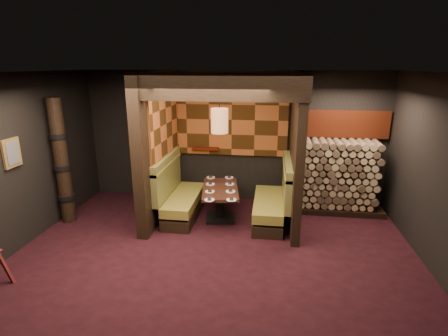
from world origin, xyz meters
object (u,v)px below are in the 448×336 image
Objects in this scene: pendant_lamp at (220,121)px; dining_table at (220,199)px; booth_bench_left at (179,197)px; booth_bench_right at (274,202)px; totem_column at (62,163)px; firewood_stack at (341,177)px.

dining_table is at bearing 90.00° from pendant_lamp.
booth_bench_left is 0.85m from dining_table.
booth_bench_right is 0.67× the size of totem_column.
booth_bench_right is at bearing 7.86° from totem_column.
totem_column is 5.50m from firewood_stack.
pendant_lamp is (-1.05, -0.11, 1.58)m from booth_bench_right.
firewood_stack is (2.40, 0.76, 0.33)m from dining_table.
totem_column is (-3.98, -0.55, 0.79)m from booth_bench_right.
firewood_stack is (1.35, 0.70, 0.35)m from booth_bench_right.
booth_bench_left is 1.79m from pendant_lamp.
booth_bench_left is 3.34m from firewood_stack.
booth_bench_right is 1.45× the size of pendant_lamp.
booth_bench_right is (1.89, 0.00, 0.00)m from booth_bench_left.
booth_bench_left is at bearing 14.75° from totem_column.
dining_table is at bearing -4.10° from booth_bench_left.
pendant_lamp is 2.81m from firewood_stack.
totem_column is (-2.93, -0.49, 0.76)m from dining_table.
dining_table is (-1.05, -0.06, 0.02)m from booth_bench_right.
booth_bench_right is at bearing 6.04° from pendant_lamp.
dining_table is at bearing 9.47° from totem_column.
pendant_lamp is at bearing -161.34° from firewood_stack.
booth_bench_left is 1.45× the size of pendant_lamp.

